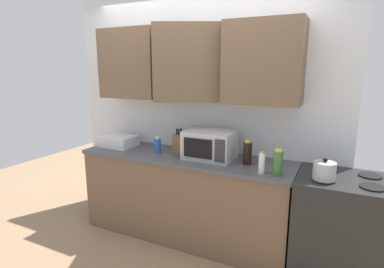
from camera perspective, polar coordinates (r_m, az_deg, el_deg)
name	(u,v)px	position (r m, az deg, el deg)	size (l,w,h in m)	color
wall_back_with_cabinets	(195,88)	(3.24, 0.49, 8.54)	(3.09, 0.60, 2.60)	white
counter_run	(185,196)	(3.31, -1.29, -11.48)	(2.22, 0.63, 0.90)	brown
stove_range	(341,229)	(2.98, 26.09, -15.60)	(0.76, 0.64, 0.91)	black
kettle	(324,171)	(2.65, 23.43, -6.30)	(0.17, 0.17, 0.18)	#B2B2B7
microwave	(210,145)	(3.02, 3.37, -2.00)	(0.48, 0.37, 0.28)	#B7B7BC
dish_rack	(119,141)	(3.60, -13.51, -1.29)	(0.38, 0.30, 0.12)	silver
knife_block	(179,143)	(3.24, -2.37, -1.68)	(0.12, 0.13, 0.27)	brown
bottle_green_oil	(278,163)	(2.65, 15.68, -5.18)	(0.08, 0.08, 0.22)	#386B2D
bottle_white_jar	(262,163)	(2.66, 12.86, -5.33)	(0.05, 0.05, 0.19)	white
bottle_blue_cleaner	(158,145)	(3.25, -6.44, -2.11)	(0.07, 0.07, 0.18)	#2D56B7
bottle_soy_dark	(247,153)	(2.88, 10.29, -3.49)	(0.08, 0.08, 0.23)	black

